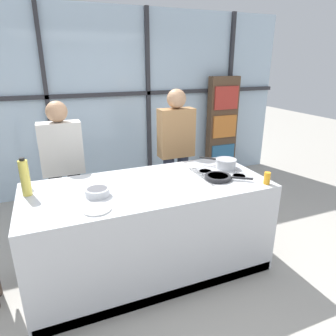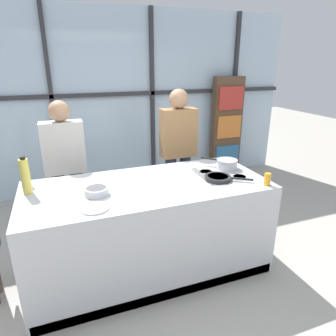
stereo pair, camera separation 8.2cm
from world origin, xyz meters
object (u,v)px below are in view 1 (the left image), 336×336
(oil_bottle, at_px, (25,178))
(juice_glass_near, at_px, (267,178))
(pepper_grinder, at_px, (26,177))
(spectator_far_left, at_px, (63,165))
(white_plate, at_px, (97,209))
(frying_pan, at_px, (219,177))
(saucepan, at_px, (226,163))
(mixing_bowl, at_px, (97,192))
(spectator_center_left, at_px, (176,147))

(oil_bottle, xyz_separation_m, juice_glass_near, (2.09, -0.58, -0.10))
(oil_bottle, xyz_separation_m, pepper_grinder, (-0.01, 0.20, -0.06))
(spectator_far_left, bearing_deg, pepper_grinder, 58.50)
(white_plate, bearing_deg, pepper_grinder, 126.13)
(spectator_far_left, relative_size, frying_pan, 3.97)
(saucepan, xyz_separation_m, mixing_bowl, (-1.41, -0.19, -0.02))
(spectator_far_left, distance_m, oil_bottle, 0.87)
(frying_pan, bearing_deg, spectator_far_left, 142.01)
(mixing_bowl, height_order, oil_bottle, oil_bottle)
(saucepan, relative_size, juice_glass_near, 2.95)
(saucepan, bearing_deg, juice_glass_near, -77.52)
(oil_bottle, bearing_deg, white_plate, -45.12)
(frying_pan, height_order, oil_bottle, oil_bottle)
(spectator_far_left, relative_size, juice_glass_near, 14.19)
(saucepan, distance_m, pepper_grinder, 1.99)
(saucepan, xyz_separation_m, white_plate, (-1.46, -0.46, -0.05))
(spectator_center_left, bearing_deg, juice_glass_near, 104.20)
(spectator_center_left, height_order, mixing_bowl, spectator_center_left)
(frying_pan, bearing_deg, white_plate, -170.56)
(spectator_center_left, xyz_separation_m, mixing_bowl, (-1.18, -1.02, -0.00))
(spectator_center_left, xyz_separation_m, pepper_grinder, (-1.75, -0.58, 0.06))
(spectator_center_left, distance_m, white_plate, 1.78)
(spectator_far_left, xyz_separation_m, oil_bottle, (-0.34, -0.77, 0.18))
(spectator_center_left, bearing_deg, mixing_bowl, 40.72)
(frying_pan, distance_m, mixing_bowl, 1.17)
(spectator_center_left, distance_m, mixing_bowl, 1.56)
(frying_pan, xyz_separation_m, mixing_bowl, (-1.17, 0.06, 0.01))
(spectator_far_left, xyz_separation_m, spectator_center_left, (1.40, -0.00, 0.05))
(oil_bottle, bearing_deg, saucepan, -1.46)
(mixing_bowl, bearing_deg, juice_glass_near, -12.43)
(spectator_center_left, relative_size, saucepan, 5.05)
(pepper_grinder, bearing_deg, spectator_far_left, 58.50)
(spectator_far_left, height_order, juice_glass_near, spectator_far_left)
(spectator_far_left, xyz_separation_m, mixing_bowl, (0.22, -1.02, 0.05))
(frying_pan, height_order, pepper_grinder, pepper_grinder)
(frying_pan, bearing_deg, pepper_grinder, 163.77)
(saucepan, relative_size, oil_bottle, 1.00)
(spectator_center_left, distance_m, juice_glass_near, 1.40)
(saucepan, distance_m, mixing_bowl, 1.42)
(white_plate, relative_size, mixing_bowl, 1.07)
(juice_glass_near, bearing_deg, mixing_bowl, 167.57)
(saucepan, bearing_deg, pepper_grinder, 172.82)
(frying_pan, height_order, juice_glass_near, juice_glass_near)
(frying_pan, xyz_separation_m, white_plate, (-1.22, -0.20, -0.01))
(white_plate, bearing_deg, spectator_center_left, 46.10)
(spectator_center_left, height_order, juice_glass_near, spectator_center_left)
(frying_pan, bearing_deg, spectator_center_left, 89.17)
(oil_bottle, height_order, juice_glass_near, oil_bottle)
(mixing_bowl, xyz_separation_m, oil_bottle, (-0.56, 0.24, 0.12))
(pepper_grinder, bearing_deg, oil_bottle, -87.13)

